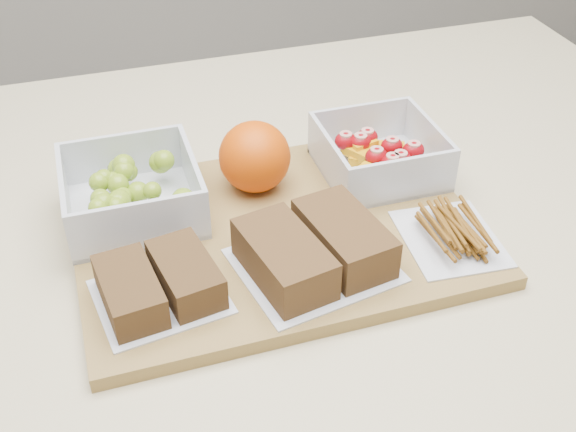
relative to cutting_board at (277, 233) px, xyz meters
name	(u,v)px	position (x,y,z in m)	size (l,w,h in m)	color
cutting_board	(277,233)	(0.00, 0.00, 0.00)	(0.42, 0.30, 0.02)	olive
grape_container	(133,192)	(-0.14, 0.07, 0.03)	(0.14, 0.14, 0.06)	silver
fruit_container	(379,156)	(0.14, 0.07, 0.03)	(0.13, 0.13, 0.06)	silver
orange	(255,157)	(0.00, 0.08, 0.05)	(0.08, 0.08, 0.08)	#DD4C05
sandwich_bag_left	(158,284)	(-0.14, -0.07, 0.03)	(0.13, 0.12, 0.04)	silver
sandwich_bag_center	(314,249)	(0.02, -0.07, 0.03)	(0.17, 0.15, 0.04)	silver
pretzel_bag	(451,230)	(0.17, -0.07, 0.02)	(0.10, 0.12, 0.03)	silver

